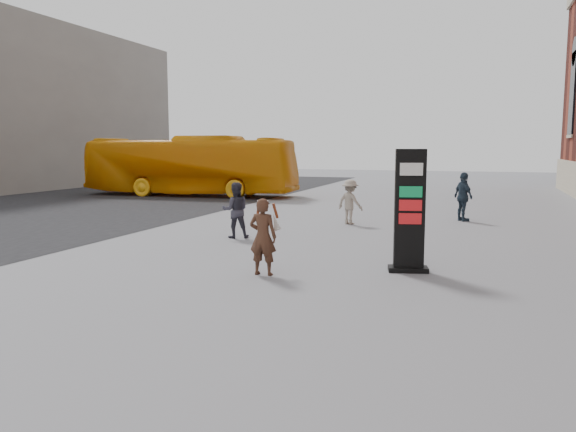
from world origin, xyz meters
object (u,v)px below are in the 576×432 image
(info_pylon, at_px, (410,211))
(bus, at_px, (190,166))
(woman, at_px, (263,236))
(pedestrian_a, at_px, (235,210))
(pedestrian_b, at_px, (350,202))
(pedestrian_c, at_px, (463,197))

(info_pylon, height_order, bus, bus)
(info_pylon, relative_size, bus, 0.23)
(woman, distance_m, bus, 18.99)
(bus, distance_m, pedestrian_a, 14.24)
(bus, xyz_separation_m, pedestrian_b, (10.41, -7.97, -0.82))
(info_pylon, height_order, pedestrian_b, info_pylon)
(bus, relative_size, pedestrian_c, 6.57)
(woman, relative_size, pedestrian_c, 0.92)
(woman, xyz_separation_m, pedestrian_c, (3.58, 9.95, 0.05))
(bus, distance_m, pedestrian_c, 15.20)
(woman, xyz_separation_m, bus, (-10.39, 15.87, 0.76))
(pedestrian_a, bearing_deg, woman, 94.42)
(info_pylon, relative_size, pedestrian_b, 1.71)
(bus, relative_size, pedestrian_b, 7.50)
(info_pylon, bearing_deg, pedestrian_b, 99.85)
(woman, bearing_deg, bus, -57.75)
(pedestrian_a, bearing_deg, pedestrian_c, -162.44)
(pedestrian_b, bearing_deg, pedestrian_a, 82.41)
(woman, height_order, bus, bus)
(info_pylon, bearing_deg, bus, 119.37)
(pedestrian_a, xyz_separation_m, pedestrian_c, (6.04, 5.88, 0.06))
(pedestrian_a, distance_m, pedestrian_c, 8.43)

